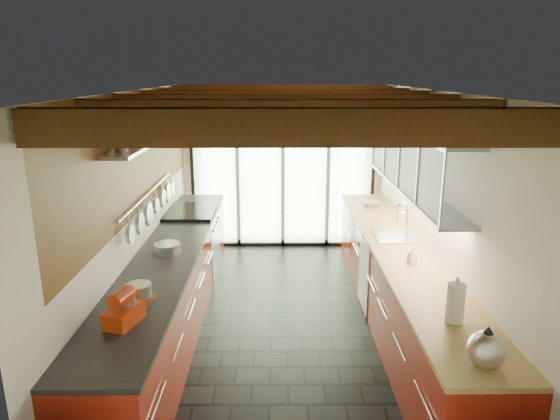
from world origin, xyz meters
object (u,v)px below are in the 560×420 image
object	(u,v)px
stand_mixer	(124,309)
paper_towel	(455,303)
bowl	(371,204)
soap_bottle	(412,255)
kettle	(486,348)

from	to	relation	value
stand_mixer	paper_towel	bearing A→B (deg)	-0.00
bowl	stand_mixer	bearing A→B (deg)	-126.21
paper_towel	soap_bottle	distance (m)	1.24
kettle	paper_towel	size ratio (longest dim) A/B	0.92
soap_bottle	kettle	bearing A→B (deg)	-90.00
stand_mixer	paper_towel	size ratio (longest dim) A/B	0.96
soap_bottle	bowl	size ratio (longest dim) A/B	0.67
kettle	paper_towel	xyz separation A→B (m)	(0.00, 0.59, 0.03)
kettle	soap_bottle	world-z (taller)	kettle
kettle	bowl	world-z (taller)	kettle
soap_bottle	bowl	xyz separation A→B (m)	(0.00, 2.23, -0.05)
stand_mixer	soap_bottle	size ratio (longest dim) A/B	2.18
paper_towel	kettle	bearing A→B (deg)	-90.00
soap_bottle	paper_towel	bearing A→B (deg)	-90.00
soap_bottle	stand_mixer	bearing A→B (deg)	-154.04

